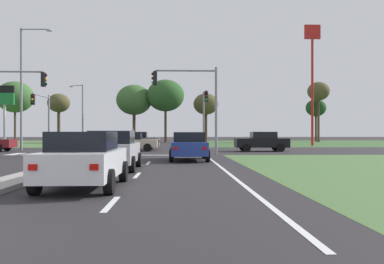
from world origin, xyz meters
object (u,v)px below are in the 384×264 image
object	(u,v)px
traffic_signal_near_right	(193,95)
treeline_sixth	(316,108)
car_beige_fifth	(131,142)
traffic_signal_near_left	(10,96)
traffic_signal_far_right	(205,109)
street_lamp_second	(24,82)
car_grey_third	(134,140)
pedestrian_at_median	(133,135)
treeline_fourth	(165,96)
car_black_seventh	(262,141)
fuel_price_totem	(5,102)
treeline_seventh	(318,92)
treeline_third	(134,100)
fastfood_pole_sign	(312,59)
car_white_fourth	(84,159)
car_teal_sixth	(132,137)
treeline_fifth	(206,104)
treeline_near	(15,97)
treeline_second	(59,104)
car_silver_eighth	(113,150)
traffic_signal_far_left	(43,110)
car_blue_near	(189,146)

from	to	relation	value
traffic_signal_near_right	treeline_sixth	size ratio (longest dim) A/B	0.87
car_beige_fifth	traffic_signal_near_left	xyz separation A→B (m)	(-7.46, -5.90, 3.21)
traffic_signal_far_right	street_lamp_second	size ratio (longest dim) A/B	0.54
car_grey_third	street_lamp_second	world-z (taller)	street_lamp_second
pedestrian_at_median	treeline_fourth	distance (m)	17.61
car_black_seventh	traffic_signal_near_left	world-z (taller)	traffic_signal_near_left
fuel_price_totem	treeline_seventh	distance (m)	45.67
treeline_third	traffic_signal_near_left	bearing A→B (deg)	-97.84
fastfood_pole_sign	treeline_fourth	xyz separation A→B (m)	(-17.10, 14.84, -2.93)
car_white_fourth	fuel_price_totem	distance (m)	32.25
treeline_third	street_lamp_second	bearing A→B (deg)	-103.56
traffic_signal_far_right	treeline_sixth	bearing A→B (deg)	53.95
fuel_price_totem	car_teal_sixth	bearing A→B (deg)	71.29
street_lamp_second	traffic_signal_near_right	bearing A→B (deg)	-28.37
treeline_fifth	fuel_price_totem	bearing A→B (deg)	-131.02
traffic_signal_far_right	pedestrian_at_median	world-z (taller)	traffic_signal_far_right
traffic_signal_far_right	fastfood_pole_sign	bearing A→B (deg)	29.19
car_grey_third	traffic_signal_near_right	distance (m)	10.72
car_beige_fifth	fuel_price_totem	xyz separation A→B (m)	(-12.66, 6.21, 3.61)
car_grey_third	fastfood_pole_sign	world-z (taller)	fastfood_pole_sign
fastfood_pole_sign	treeline_near	xyz separation A→B (m)	(-39.99, 17.47, -2.99)
car_white_fourth	treeline_second	distance (m)	53.75
car_silver_eighth	treeline_fifth	world-z (taller)	treeline_fifth
treeline_near	fastfood_pole_sign	bearing A→B (deg)	-23.60
car_teal_sixth	treeline_second	size ratio (longest dim) A/B	0.60
car_silver_eighth	pedestrian_at_median	size ratio (longest dim) A/B	2.45
car_beige_fifth	treeline_second	world-z (taller)	treeline_second
traffic_signal_near_right	treeline_third	bearing A→B (deg)	102.14
car_grey_third	car_black_seventh	xyz separation A→B (m)	(10.64, -3.87, -0.00)
treeline_seventh	traffic_signal_far_left	bearing A→B (deg)	-144.05
car_black_seventh	street_lamp_second	distance (m)	20.56
car_silver_eighth	treeline_sixth	bearing A→B (deg)	63.36
fuel_price_totem	treeline_near	size ratio (longest dim) A/B	0.65
traffic_signal_near_left	treeline_near	bearing A→B (deg)	110.17
car_white_fourth	pedestrian_at_median	size ratio (longest dim) A/B	2.52
street_lamp_second	car_white_fourth	bearing A→B (deg)	-67.00
car_silver_eighth	treeline_fifth	distance (m)	48.09
car_silver_eighth	traffic_signal_far_right	size ratio (longest dim) A/B	0.77
car_blue_near	car_silver_eighth	distance (m)	6.57
traffic_signal_near_right	fastfood_pole_sign	world-z (taller)	fastfood_pole_sign
car_white_fourth	traffic_signal_near_left	xyz separation A→B (m)	(-8.59, 16.82, 3.17)
treeline_second	treeline_third	size ratio (longest dim) A/B	0.84
car_white_fourth	treeline_fourth	xyz separation A→B (m)	(0.93, 50.59, 6.14)
traffic_signal_near_right	treeline_near	xyz separation A→B (m)	(-25.66, 36.40, 2.79)
car_grey_third	car_white_fourth	distance (m)	25.80
car_beige_fifth	street_lamp_second	bearing A→B (deg)	-100.42
car_black_seventh	pedestrian_at_median	size ratio (longest dim) A/B	2.44
traffic_signal_far_left	fastfood_pole_sign	bearing A→B (deg)	15.22
car_silver_eighth	treeline_third	size ratio (longest dim) A/B	0.49
traffic_signal_near_left	traffic_signal_near_right	bearing A→B (deg)	0.00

